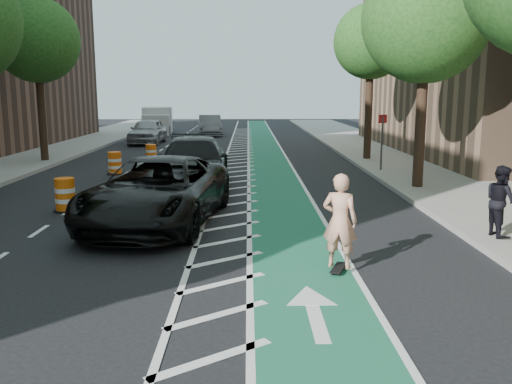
{
  "coord_description": "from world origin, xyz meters",
  "views": [
    {
      "loc": [
        1.97,
        -10.65,
        3.38
      ],
      "look_at": [
        2.16,
        1.73,
        1.1
      ],
      "focal_mm": 38.0,
      "sensor_mm": 36.0,
      "label": 1
    }
  ],
  "objects_px": {
    "skateboarder": "(340,221)",
    "suv_far": "(193,163)",
    "barrel_a": "(65,196)",
    "suv_near": "(158,191)"
  },
  "relations": [
    {
      "from": "skateboarder",
      "to": "barrel_a",
      "type": "xyz_separation_m",
      "value": [
        -7.0,
        5.5,
        -0.55
      ]
    },
    {
      "from": "skateboarder",
      "to": "suv_far",
      "type": "distance_m",
      "value": 10.21
    },
    {
      "from": "skateboarder",
      "to": "barrel_a",
      "type": "distance_m",
      "value": 8.92
    },
    {
      "from": "suv_near",
      "to": "suv_far",
      "type": "relative_size",
      "value": 1.02
    },
    {
      "from": "skateboarder",
      "to": "barrel_a",
      "type": "bearing_deg",
      "value": -17.19
    },
    {
      "from": "suv_far",
      "to": "barrel_a",
      "type": "distance_m",
      "value": 5.21
    },
    {
      "from": "barrel_a",
      "to": "suv_far",
      "type": "bearing_deg",
      "value": 50.58
    },
    {
      "from": "suv_near",
      "to": "suv_far",
      "type": "distance_m",
      "value": 5.61
    },
    {
      "from": "skateboarder",
      "to": "suv_far",
      "type": "bearing_deg",
      "value": -47.78
    },
    {
      "from": "suv_far",
      "to": "barrel_a",
      "type": "bearing_deg",
      "value": -131.34
    }
  ]
}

